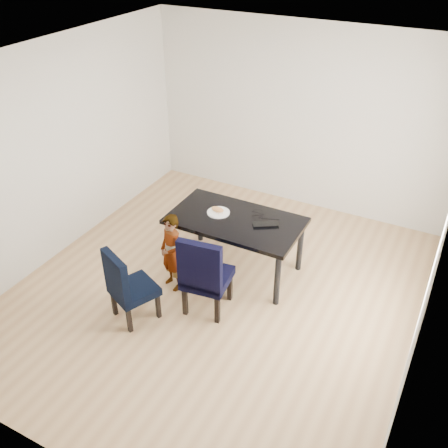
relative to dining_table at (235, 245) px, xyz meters
The scene contains 14 objects.
floor 0.63m from the dining_table, 90.00° to the right, with size 4.50×5.00×0.01m, color tan.
ceiling 2.38m from the dining_table, 90.00° to the right, with size 4.50×5.00×0.01m, color white.
wall_back 2.23m from the dining_table, 90.00° to the left, with size 4.50×0.01×2.70m, color silver.
wall_front 3.16m from the dining_table, 90.00° to the right, with size 4.50×0.01×2.70m, color silver.
wall_left 2.51m from the dining_table, 167.50° to the right, with size 0.01×5.00×2.70m, color white.
wall_right 2.51m from the dining_table, 12.50° to the right, with size 0.01×5.00×2.70m, color beige.
dining_table is the anchor object (origin of this frame).
chair_left 1.42m from the dining_table, 114.92° to the right, with size 0.44×0.46×0.91m, color black.
chair_right 0.79m from the dining_table, 86.94° to the right, with size 0.49×0.51×1.02m, color black.
child 0.84m from the dining_table, 128.06° to the right, with size 0.36×0.24×1.00m, color orange.
plate 0.46m from the dining_table, behind, with size 0.28×0.28×0.02m, color white.
sandwich 0.50m from the dining_table, behind, with size 0.16×0.08×0.07m, color #C78347.
laptop 0.53m from the dining_table, 13.24° to the left, with size 0.31×0.20×0.02m, color black.
cable_tangle 0.47m from the dining_table, 39.24° to the left, with size 0.13×0.13×0.01m, color black.
Camera 1 is at (2.23, -4.06, 3.95)m, focal length 40.00 mm.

